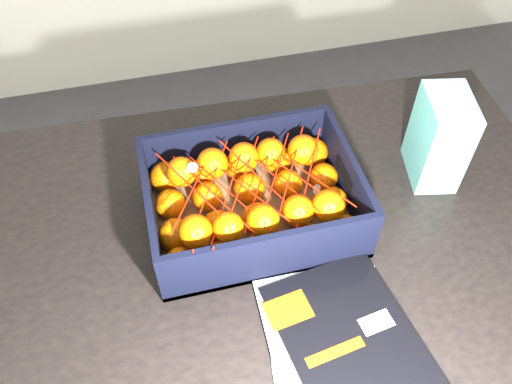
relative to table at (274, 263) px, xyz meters
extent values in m
cube|color=black|center=(0.00, 0.00, 0.08)|extent=(1.23, 0.85, 0.04)
cylinder|color=black|center=(-0.55, 0.35, -0.30)|extent=(0.06, 0.06, 0.71)
cylinder|color=black|center=(0.55, 0.35, -0.30)|extent=(0.06, 0.06, 0.71)
cube|color=silver|center=(0.03, -0.24, 0.10)|extent=(0.25, 0.31, 0.01)
cube|color=silver|center=(0.03, -0.24, 0.11)|extent=(0.22, 0.28, 0.01)
cube|color=black|center=(0.06, -0.24, 0.11)|extent=(0.25, 0.31, 0.01)
cube|color=#DE4C0B|center=(-0.03, -0.17, 0.12)|extent=(0.08, 0.07, 0.00)
cube|color=white|center=(0.11, -0.22, 0.12)|extent=(0.06, 0.04, 0.00)
cube|color=#DE4C0B|center=(0.03, -0.26, 0.12)|extent=(0.10, 0.03, 0.00)
cube|color=#8D5F41|center=(-0.03, 0.05, 0.10)|extent=(0.39, 0.29, 0.01)
cube|color=black|center=(-0.03, 0.19, 0.16)|extent=(0.39, 0.01, 0.13)
cube|color=black|center=(-0.03, -0.09, 0.16)|extent=(0.39, 0.01, 0.13)
cube|color=black|center=(-0.22, 0.05, 0.16)|extent=(0.01, 0.27, 0.13)
cube|color=black|center=(0.16, 0.05, 0.16)|extent=(0.01, 0.27, 0.13)
sphere|color=#DE5A04|center=(-0.19, -0.05, 0.14)|extent=(0.06, 0.06, 0.06)
sphere|color=#DE5A04|center=(-0.19, 0.01, 0.14)|extent=(0.06, 0.06, 0.06)
sphere|color=#DE5A04|center=(-0.18, 0.09, 0.14)|extent=(0.06, 0.06, 0.06)
sphere|color=#DE5A04|center=(-0.19, 0.16, 0.14)|extent=(0.06, 0.06, 0.06)
sphere|color=#DE5A04|center=(-0.11, -0.05, 0.14)|extent=(0.06, 0.06, 0.06)
sphere|color=#DE5A04|center=(-0.11, 0.02, 0.14)|extent=(0.06, 0.06, 0.06)
sphere|color=#DE5A04|center=(-0.11, 0.09, 0.14)|extent=(0.06, 0.06, 0.06)
sphere|color=#DE5A04|center=(-0.11, 0.15, 0.14)|extent=(0.06, 0.06, 0.06)
sphere|color=#DE5A04|center=(-0.04, -0.05, 0.14)|extent=(0.06, 0.06, 0.06)
sphere|color=#DE5A04|center=(-0.03, 0.02, 0.14)|extent=(0.06, 0.06, 0.06)
sphere|color=#DE5A04|center=(-0.03, 0.09, 0.14)|extent=(0.06, 0.06, 0.06)
sphere|color=#DE5A04|center=(-0.03, 0.15, 0.14)|extent=(0.06, 0.06, 0.06)
sphere|color=#DE5A04|center=(0.05, -0.05, 0.14)|extent=(0.06, 0.06, 0.06)
sphere|color=#DE5A04|center=(0.05, 0.02, 0.14)|extent=(0.06, 0.06, 0.06)
sphere|color=#DE5A04|center=(0.05, 0.08, 0.14)|extent=(0.06, 0.06, 0.06)
sphere|color=#DE5A04|center=(0.04, 0.15, 0.14)|extent=(0.06, 0.06, 0.06)
sphere|color=#DE5A04|center=(0.12, -0.05, 0.14)|extent=(0.06, 0.06, 0.06)
sphere|color=#DE5A04|center=(0.12, 0.02, 0.14)|extent=(0.06, 0.06, 0.06)
sphere|color=#DE5A04|center=(0.12, 0.08, 0.14)|extent=(0.06, 0.06, 0.06)
sphere|color=#DE5A04|center=(0.12, 0.15, 0.14)|extent=(0.06, 0.06, 0.06)
sphere|color=#DE5A04|center=(-0.15, -0.02, 0.19)|extent=(0.06, 0.06, 0.06)
sphere|color=#DE5A04|center=(-0.15, 0.12, 0.19)|extent=(0.06, 0.06, 0.06)
sphere|color=#DE5A04|center=(-0.10, -0.03, 0.19)|extent=(0.06, 0.06, 0.06)
sphere|color=#DE5A04|center=(-0.09, 0.13, 0.19)|extent=(0.06, 0.06, 0.06)
sphere|color=#DE5A04|center=(-0.03, -0.03, 0.19)|extent=(0.06, 0.06, 0.06)
sphere|color=#DE5A04|center=(-0.03, 0.13, 0.19)|extent=(0.06, 0.06, 0.06)
sphere|color=#DE5A04|center=(0.03, -0.02, 0.19)|extent=(0.06, 0.06, 0.06)
sphere|color=#DE5A04|center=(0.02, 0.13, 0.19)|extent=(0.06, 0.06, 0.06)
sphere|color=#DE5A04|center=(0.09, -0.02, 0.19)|extent=(0.06, 0.06, 0.06)
sphere|color=#DE5A04|center=(0.09, 0.12, 0.19)|extent=(0.06, 0.06, 0.06)
cylinder|color=red|center=(-0.14, 0.06, 0.21)|extent=(0.11, 0.20, 0.01)
cylinder|color=red|center=(-0.11, 0.04, 0.20)|extent=(0.11, 0.20, 0.01)
cylinder|color=red|center=(-0.08, 0.04, 0.20)|extent=(0.11, 0.20, 0.01)
cylinder|color=red|center=(-0.05, 0.04, 0.20)|extent=(0.11, 0.20, 0.03)
cylinder|color=red|center=(-0.02, 0.06, 0.20)|extent=(0.11, 0.20, 0.02)
cylinder|color=red|center=(0.01, 0.06, 0.20)|extent=(0.11, 0.20, 0.01)
cylinder|color=red|center=(0.04, 0.06, 0.20)|extent=(0.11, 0.20, 0.02)
cylinder|color=red|center=(0.07, 0.05, 0.20)|extent=(0.11, 0.20, 0.02)
cylinder|color=red|center=(-0.14, 0.06, 0.21)|extent=(0.11, 0.20, 0.03)
cylinder|color=red|center=(-0.11, 0.06, 0.20)|extent=(0.11, 0.20, 0.02)
cylinder|color=red|center=(-0.08, 0.04, 0.20)|extent=(0.11, 0.20, 0.03)
cylinder|color=red|center=(-0.05, 0.06, 0.21)|extent=(0.11, 0.20, 0.00)
cylinder|color=red|center=(-0.02, 0.05, 0.20)|extent=(0.11, 0.20, 0.02)
cylinder|color=red|center=(0.01, 0.06, 0.20)|extent=(0.11, 0.20, 0.00)
cylinder|color=red|center=(0.04, 0.06, 0.20)|extent=(0.11, 0.20, 0.02)
cylinder|color=red|center=(0.07, 0.05, 0.20)|extent=(0.11, 0.20, 0.03)
cylinder|color=red|center=(-0.16, -0.08, 0.19)|extent=(0.00, 0.03, 0.09)
cylinder|color=red|center=(-0.13, -0.08, 0.19)|extent=(0.01, 0.04, 0.08)
cube|color=white|center=(0.35, 0.08, 0.20)|extent=(0.11, 0.14, 0.19)
camera|label=1|loc=(-0.18, -0.57, 0.93)|focal=37.41mm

